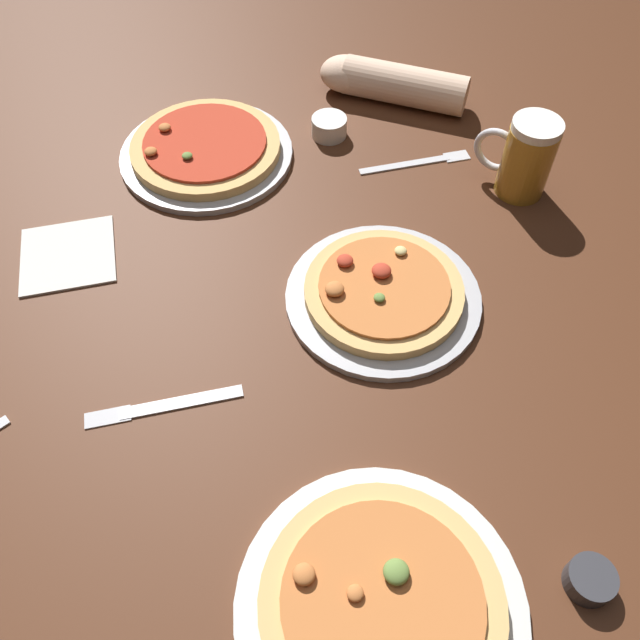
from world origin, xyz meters
TOP-DOWN VIEW (x-y plane):
  - ground_plane at (0.00, 0.00)m, footprint 2.40×2.40m
  - pizza_plate_near at (0.14, -0.36)m, footprint 0.32×0.32m
  - pizza_plate_far at (-0.28, 0.33)m, footprint 0.31×0.31m
  - pizza_plate_side at (0.08, 0.07)m, footprint 0.29×0.29m
  - beer_mug_dark at (0.27, 0.36)m, footprint 0.13×0.08m
  - ramekin_sauce at (0.36, -0.28)m, footprint 0.05×0.05m
  - ramekin_butter at (-0.08, 0.44)m, footprint 0.06×0.06m
  - napkin_folded at (-0.42, 0.06)m, footprint 0.19×0.19m
  - knife_right at (-0.18, -0.17)m, footprint 0.20×0.11m
  - fork_spare at (0.09, 0.39)m, footprint 0.19×0.11m
  - diner_arm at (0.01, 0.57)m, footprint 0.29×0.11m

SIDE VIEW (x-z plane):
  - ground_plane at x=0.00m, z-range -0.03..0.00m
  - knife_right at x=-0.18m, z-range 0.00..0.01m
  - fork_spare at x=0.09m, z-range 0.00..0.01m
  - napkin_folded at x=-0.42m, z-range 0.00..0.01m
  - ramekin_sauce at x=0.36m, z-range 0.00..0.03m
  - pizza_plate_side at x=0.08m, z-range -0.01..0.04m
  - pizza_plate_near at x=0.14m, z-range -0.01..0.04m
  - pizza_plate_far at x=-0.28m, z-range -0.01..0.04m
  - ramekin_butter at x=-0.08m, z-range 0.00..0.04m
  - diner_arm at x=0.01m, z-range 0.00..0.07m
  - beer_mug_dark at x=0.27m, z-range 0.00..0.14m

